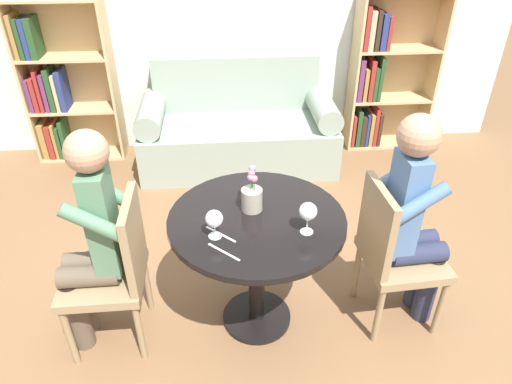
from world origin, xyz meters
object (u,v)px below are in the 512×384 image
person_right (414,220)px  bookshelf_left (60,87)px  couch (238,131)px  wine_glass_right (308,212)px  chair_right (393,250)px  chair_left (116,268)px  person_left (91,242)px  flower_vase (252,197)px  wine_glass_left (214,220)px  bookshelf_right (381,78)px

person_right → bookshelf_left: bearing=43.6°
couch → person_right: (0.82, -1.97, 0.38)m
couch → wine_glass_right: (0.23, -2.09, 0.55)m
bookshelf_left → wine_glass_right: (1.81, -2.36, 0.18)m
chair_right → chair_left: bearing=87.0°
couch → person_right: 2.17m
bookshelf_left → person_left: bookshelf_left is taller
couch → flower_vase: flower_vase is taller
chair_left → wine_glass_left: size_ratio=6.12×
chair_right → person_left: (-1.57, -0.01, 0.18)m
chair_left → wine_glass_right: bearing=83.7°
bookshelf_left → person_right: (2.40, -2.24, 0.01)m
bookshelf_right → wine_glass_right: 2.63m
person_right → flower_vase: (-0.84, 0.09, 0.13)m
person_right → wine_glass_right: 0.63m
chair_right → flower_vase: size_ratio=3.64×
person_left → flower_vase: person_left is taller
bookshelf_left → person_left: bearing=-71.7°
couch → person_right: person_right is taller
person_left → bookshelf_left: bearing=-161.9°
bookshelf_right → person_right: bookshelf_right is taller
couch → person_right: bearing=-67.3°
chair_right → flower_vase: 0.83m
wine_glass_right → couch: bearing=96.3°
wine_glass_left → flower_vase: size_ratio=0.59×
person_left → flower_vase: size_ratio=5.15×
wine_glass_left → chair_left: bearing=169.5°
couch → flower_vase: size_ratio=7.00×
chair_left → flower_vase: size_ratio=3.64×
person_right → flower_vase: size_ratio=5.20×
bookshelf_left → bookshelf_right: 2.95m
bookshelf_right → bookshelf_left: bearing=180.0°
bookshelf_left → bookshelf_right: same height
chair_left → wine_glass_right: 1.04m
chair_left → chair_right: same height
person_left → wine_glass_left: bearing=80.7°
person_left → wine_glass_left: size_ratio=8.67×
couch → person_right: size_ratio=1.35×
couch → person_left: bearing=-112.6°
chair_right → wine_glass_left: chair_right is taller
bookshelf_left → person_left: 2.38m
couch → chair_left: bearing=-110.4°
bookshelf_right → chair_right: (-0.63, -2.24, -0.18)m
flower_vase → chair_right: bearing=-7.7°
bookshelf_right → person_left: bookshelf_right is taller
person_left → wine_glass_right: size_ratio=7.66×
couch → bookshelf_right: (1.37, 0.27, 0.37)m
person_left → wine_glass_right: person_left is taller
wine_glass_left → wine_glass_right: size_ratio=0.88×
couch → bookshelf_left: bearing=170.4°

